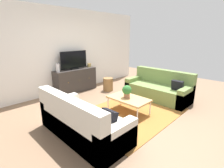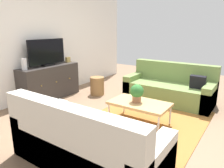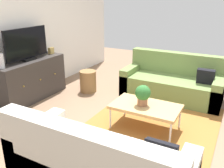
{
  "view_description": "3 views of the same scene",
  "coord_description": "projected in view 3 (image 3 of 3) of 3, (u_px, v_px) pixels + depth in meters",
  "views": [
    {
      "loc": [
        -2.99,
        -2.45,
        1.82
      ],
      "look_at": [
        0.0,
        0.49,
        0.62
      ],
      "focal_mm": 26.6,
      "sensor_mm": 36.0,
      "label": 1
    },
    {
      "loc": [
        -3.06,
        -1.63,
        1.62
      ],
      "look_at": [
        0.0,
        0.49,
        0.62
      ],
      "focal_mm": 34.02,
      "sensor_mm": 36.0,
      "label": 2
    },
    {
      "loc": [
        -3.12,
        -1.21,
        1.92
      ],
      "look_at": [
        0.0,
        0.49,
        0.62
      ],
      "focal_mm": 39.16,
      "sensor_mm": 36.0,
      "label": 3
    }
  ],
  "objects": [
    {
      "name": "ground_plane",
      "position": [
        140.0,
        127.0,
        3.78
      ],
      "size": [
        10.0,
        10.0,
        0.0
      ],
      "primitive_type": "plane",
      "color": "#84664C"
    },
    {
      "name": "wall_back",
      "position": [
        13.0,
        28.0,
        4.46
      ],
      "size": [
        6.4,
        0.12,
        2.7
      ],
      "primitive_type": "cube",
      "color": "white",
      "rests_on": "ground_plane"
    },
    {
      "name": "area_rug",
      "position": [
        149.0,
        129.0,
        3.71
      ],
      "size": [
        2.5,
        1.9,
        0.01
      ],
      "primitive_type": "cube",
      "color": "#9E662D",
      "rests_on": "ground_plane"
    },
    {
      "name": "couch_right_side",
      "position": [
        173.0,
        83.0,
        4.82
      ],
      "size": [
        0.83,
        1.87,
        0.85
      ],
      "color": "olive",
      "rests_on": "ground_plane"
    },
    {
      "name": "coffee_table",
      "position": [
        146.0,
        107.0,
        3.62
      ],
      "size": [
        0.59,
        1.0,
        0.38
      ],
      "color": "tan",
      "rests_on": "ground_plane"
    },
    {
      "name": "potted_plant",
      "position": [
        143.0,
        94.0,
        3.56
      ],
      "size": [
        0.23,
        0.23,
        0.31
      ],
      "color": "#936042",
      "rests_on": "coffee_table"
    },
    {
      "name": "tv_console",
      "position": [
        32.0,
        80.0,
        4.7
      ],
      "size": [
        1.45,
        0.47,
        0.77
      ],
      "color": "#332D2B",
      "rests_on": "ground_plane"
    },
    {
      "name": "flat_screen_tv",
      "position": [
        27.0,
        44.0,
        4.47
      ],
      "size": [
        0.96,
        0.16,
        0.6
      ],
      "color": "black",
      "rests_on": "tv_console"
    },
    {
      "name": "glass_vase",
      "position": [
        1.0,
        61.0,
        4.02
      ],
      "size": [
        0.11,
        0.11,
        0.25
      ],
      "primitive_type": "cylinder",
      "color": "silver",
      "rests_on": "tv_console"
    },
    {
      "name": "mantel_clock",
      "position": [
        51.0,
        51.0,
        5.04
      ],
      "size": [
        0.11,
        0.07,
        0.13
      ],
      "primitive_type": "cube",
      "color": "tan",
      "rests_on": "tv_console"
    },
    {
      "name": "wicker_basket",
      "position": [
        88.0,
        81.0,
        5.09
      ],
      "size": [
        0.34,
        0.34,
        0.44
      ],
      "primitive_type": "cylinder",
      "color": "olive",
      "rests_on": "ground_plane"
    }
  ]
}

